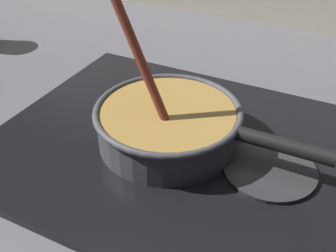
# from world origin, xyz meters

# --- Properties ---
(ground) EXTENTS (2.40, 1.60, 0.04)m
(ground) POSITION_xyz_m (0.00, 0.00, -0.02)
(ground) COLOR #4C4C51
(hob_plate) EXTENTS (0.56, 0.48, 0.01)m
(hob_plate) POSITION_xyz_m (0.01, 0.17, 0.01)
(hob_plate) COLOR black
(hob_plate) RESTS_ON ground
(burner_ring) EXTENTS (0.19, 0.19, 0.01)m
(burner_ring) POSITION_xyz_m (0.01, 0.17, 0.02)
(burner_ring) COLOR #592D0C
(burner_ring) RESTS_ON hob_plate
(spare_burner) EXTENTS (0.14, 0.14, 0.01)m
(spare_burner) POSITION_xyz_m (0.18, 0.17, 0.01)
(spare_burner) COLOR #262628
(spare_burner) RESTS_ON hob_plate
(cooking_pan) EXTENTS (0.37, 0.24, 0.29)m
(cooking_pan) POSITION_xyz_m (0.01, 0.17, 0.05)
(cooking_pan) COLOR #38383D
(cooking_pan) RESTS_ON hob_plate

